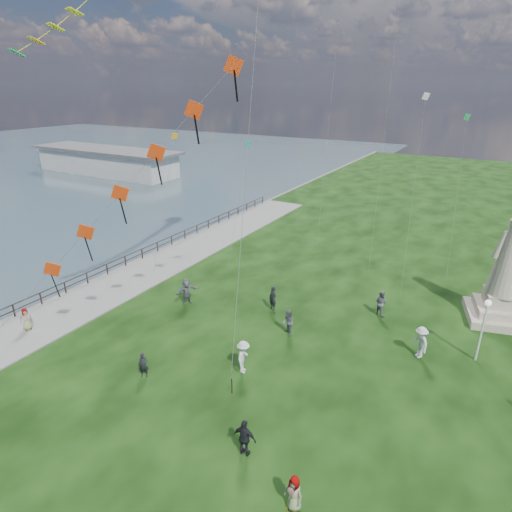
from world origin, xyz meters
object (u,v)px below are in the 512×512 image
Objects in this scene: statue at (506,280)px; person_3 at (245,438)px; person_6 at (273,298)px; person_7 at (381,303)px; person_2 at (243,357)px; person_0 at (143,365)px; person_5 at (187,291)px; person_8 at (420,342)px; person_10 at (26,320)px; person_4 at (294,493)px; pier_pavilion at (106,161)px; lamppost at (485,318)px; person_1 at (288,322)px.

person_3 is at bearing -129.87° from statue.
person_6 is 1.00× the size of person_7.
person_7 is (-6.97, -3.29, -2.04)m from statue.
person_0 is at bearing 107.90° from person_2.
person_5 is at bearing 50.14° from person_7.
person_6 is at bearing -133.69° from person_8.
person_5 is 1.29× the size of person_10.
person_4 is at bearing -45.37° from person_0.
pier_pavilion is 15.52× the size of person_8.
pier_pavilion is 55.07m from person_5.
person_7 is (-6.14, 2.45, -1.88)m from lamppost.
person_3 is at bearing 168.60° from person_4.
person_4 is at bearing -49.78° from person_8.
person_10 is (-19.98, 2.64, -0.02)m from person_4.
person_3 reaches higher than person_10.
person_5 is at bearing -141.36° from person_1.
person_7 is at bearing 105.77° from person_4.
person_10 is at bearing 165.68° from person_5.
lamppost reaches higher than person_3.
person_3 reaches higher than person_0.
person_1 is 0.95× the size of person_7.
person_8 is (15.64, 1.59, 0.00)m from person_5.
person_0 is at bearing -40.16° from pier_pavilion.
person_8 reaches higher than person_0.
lamppost is at bearing 74.10° from person_8.
lamppost reaches higher than person_0.
person_1 is at bearing -79.07° from person_3.
pier_pavilion is 15.85× the size of person_2.
statue reaches higher than lamppost.
pier_pavilion is 16.76× the size of person_7.
person_8 is (-3.72, -7.03, -1.97)m from statue.
person_6 reaches higher than person_0.
person_7 is at bearing -168.89° from statue.
lamppost is 2.67× the size of person_0.
person_5 reaches higher than person_3.
person_2 reaches higher than person_10.
person_7 is 23.09m from person_10.
person_6 is 7.33m from person_7.
person_5 is (-18.53, -2.88, -1.81)m from lamppost.
statue is 7.97m from person_7.
statue is 5.80m from lamppost.
person_2 reaches higher than person_6.
pier_pavilion is at bearing -172.66° from person_1.
lamppost is 3.65m from person_8.
person_2 is at bearing -96.98° from person_5.
statue is 2.02× the size of lamppost.
person_10 is (-14.52, -7.95, -0.11)m from person_1.
person_8 is at bearing -68.70° from person_2.
person_5 is at bearing 83.50° from person_0.
person_4 is 20.15m from person_10.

